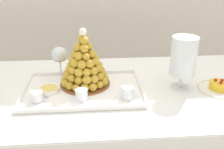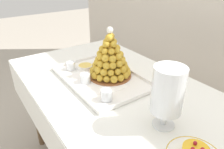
{
  "view_description": "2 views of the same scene",
  "coord_description": "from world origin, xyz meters",
  "px_view_note": "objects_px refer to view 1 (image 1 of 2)",
  "views": [
    {
      "loc": [
        -0.12,
        -1.13,
        1.34
      ],
      "look_at": [
        -0.04,
        -0.05,
        0.85
      ],
      "focal_mm": 40.7,
      "sensor_mm": 36.0,
      "label": 1
    },
    {
      "loc": [
        0.75,
        -0.6,
        1.34
      ],
      "look_at": [
        -0.03,
        -0.06,
        0.86
      ],
      "focal_mm": 34.17,
      "sensor_mm": 36.0,
      "label": 2
    }
  ],
  "objects_px": {
    "creme_brulee_ramekin": "(49,90)",
    "wine_glass": "(59,55)",
    "fruit_tart_plate": "(218,87)",
    "croquembouche": "(84,64)",
    "macaron_goblet": "(184,57)",
    "serving_tray": "(83,90)",
    "dessert_cup_mid_left": "(82,95)",
    "dessert_cup_left": "(37,96)",
    "dessert_cup_centre": "(128,93)"
  },
  "relations": [
    {
      "from": "serving_tray",
      "to": "fruit_tart_plate",
      "type": "xyz_separation_m",
      "value": [
        0.66,
        -0.04,
        0.01
      ]
    },
    {
      "from": "creme_brulee_ramekin",
      "to": "wine_glass",
      "type": "xyz_separation_m",
      "value": [
        0.04,
        0.18,
        0.11
      ]
    },
    {
      "from": "serving_tray",
      "to": "dessert_cup_left",
      "type": "bearing_deg",
      "value": -156.01
    },
    {
      "from": "serving_tray",
      "to": "croquembouche",
      "type": "height_order",
      "value": "croquembouche"
    },
    {
      "from": "dessert_cup_left",
      "to": "dessert_cup_centre",
      "type": "xyz_separation_m",
      "value": [
        0.41,
        -0.0,
        0.0
      ]
    },
    {
      "from": "dessert_cup_left",
      "to": "creme_brulee_ramekin",
      "type": "distance_m",
      "value": 0.09
    },
    {
      "from": "serving_tray",
      "to": "wine_glass",
      "type": "height_order",
      "value": "wine_glass"
    },
    {
      "from": "dessert_cup_centre",
      "to": "wine_glass",
      "type": "xyz_separation_m",
      "value": [
        -0.33,
        0.26,
        0.09
      ]
    },
    {
      "from": "dessert_cup_mid_left",
      "to": "fruit_tart_plate",
      "type": "xyz_separation_m",
      "value": [
        0.67,
        0.06,
        -0.02
      ]
    },
    {
      "from": "dessert_cup_mid_left",
      "to": "macaron_goblet",
      "type": "distance_m",
      "value": 0.51
    },
    {
      "from": "dessert_cup_centre",
      "to": "creme_brulee_ramekin",
      "type": "distance_m",
      "value": 0.38
    },
    {
      "from": "serving_tray",
      "to": "wine_glass",
      "type": "xyz_separation_m",
      "value": [
        -0.12,
        0.17,
        0.12
      ]
    },
    {
      "from": "macaron_goblet",
      "to": "wine_glass",
      "type": "xyz_separation_m",
      "value": [
        -0.61,
        0.17,
        -0.04
      ]
    },
    {
      "from": "dessert_cup_mid_left",
      "to": "dessert_cup_left",
      "type": "bearing_deg",
      "value": 178.24
    },
    {
      "from": "wine_glass",
      "to": "dessert_cup_centre",
      "type": "bearing_deg",
      "value": -38.9
    },
    {
      "from": "serving_tray",
      "to": "croquembouche",
      "type": "bearing_deg",
      "value": 82.11
    },
    {
      "from": "serving_tray",
      "to": "creme_brulee_ramekin",
      "type": "bearing_deg",
      "value": -176.0
    },
    {
      "from": "dessert_cup_left",
      "to": "dessert_cup_centre",
      "type": "distance_m",
      "value": 0.41
    },
    {
      "from": "creme_brulee_ramekin",
      "to": "wine_glass",
      "type": "relative_size",
      "value": 0.54
    },
    {
      "from": "dessert_cup_mid_left",
      "to": "creme_brulee_ramekin",
      "type": "bearing_deg",
      "value": 151.66
    },
    {
      "from": "dessert_cup_mid_left",
      "to": "macaron_goblet",
      "type": "xyz_separation_m",
      "value": [
        0.49,
        0.1,
        0.13
      ]
    },
    {
      "from": "croquembouche",
      "to": "dessert_cup_centre",
      "type": "xyz_separation_m",
      "value": [
        0.2,
        -0.15,
        -0.09
      ]
    },
    {
      "from": "dessert_cup_centre",
      "to": "macaron_goblet",
      "type": "bearing_deg",
      "value": 18.76
    },
    {
      "from": "serving_tray",
      "to": "fruit_tart_plate",
      "type": "relative_size",
      "value": 2.83
    },
    {
      "from": "dessert_cup_mid_left",
      "to": "fruit_tart_plate",
      "type": "bearing_deg",
      "value": 4.91
    },
    {
      "from": "serving_tray",
      "to": "croquembouche",
      "type": "xyz_separation_m",
      "value": [
        0.01,
        0.06,
        0.11
      ]
    },
    {
      "from": "dessert_cup_centre",
      "to": "fruit_tart_plate",
      "type": "distance_m",
      "value": 0.46
    },
    {
      "from": "croquembouche",
      "to": "macaron_goblet",
      "type": "xyz_separation_m",
      "value": [
        0.47,
        -0.06,
        0.04
      ]
    },
    {
      "from": "dessert_cup_left",
      "to": "creme_brulee_ramekin",
      "type": "bearing_deg",
      "value": 62.76
    },
    {
      "from": "dessert_cup_mid_left",
      "to": "wine_glass",
      "type": "distance_m",
      "value": 0.31
    },
    {
      "from": "croquembouche",
      "to": "dessert_cup_left",
      "type": "xyz_separation_m",
      "value": [
        -0.21,
        -0.15,
        -0.09
      ]
    },
    {
      "from": "wine_glass",
      "to": "croquembouche",
      "type": "bearing_deg",
      "value": -39.9
    },
    {
      "from": "dessert_cup_mid_left",
      "to": "wine_glass",
      "type": "relative_size",
      "value": 0.32
    },
    {
      "from": "dessert_cup_centre",
      "to": "croquembouche",
      "type": "bearing_deg",
      "value": 141.78
    },
    {
      "from": "dessert_cup_left",
      "to": "creme_brulee_ramekin",
      "type": "height_order",
      "value": "dessert_cup_left"
    },
    {
      "from": "dessert_cup_mid_left",
      "to": "creme_brulee_ramekin",
      "type": "height_order",
      "value": "dessert_cup_mid_left"
    },
    {
      "from": "dessert_cup_left",
      "to": "dessert_cup_mid_left",
      "type": "distance_m",
      "value": 0.2
    },
    {
      "from": "macaron_goblet",
      "to": "wine_glass",
      "type": "distance_m",
      "value": 0.63
    },
    {
      "from": "fruit_tart_plate",
      "to": "croquembouche",
      "type": "bearing_deg",
      "value": 171.42
    },
    {
      "from": "serving_tray",
      "to": "dessert_cup_left",
      "type": "distance_m",
      "value": 0.22
    },
    {
      "from": "serving_tray",
      "to": "dessert_cup_centre",
      "type": "relative_size",
      "value": 10.07
    },
    {
      "from": "dessert_cup_centre",
      "to": "creme_brulee_ramekin",
      "type": "relative_size",
      "value": 0.6
    },
    {
      "from": "fruit_tart_plate",
      "to": "dessert_cup_centre",
      "type": "bearing_deg",
      "value": -173.05
    },
    {
      "from": "serving_tray",
      "to": "dessert_cup_mid_left",
      "type": "relative_size",
      "value": 10.18
    },
    {
      "from": "croquembouche",
      "to": "creme_brulee_ramekin",
      "type": "distance_m",
      "value": 0.21
    },
    {
      "from": "serving_tray",
      "to": "macaron_goblet",
      "type": "xyz_separation_m",
      "value": [
        0.48,
        -0.0,
        0.16
      ]
    },
    {
      "from": "macaron_goblet",
      "to": "fruit_tart_plate",
      "type": "height_order",
      "value": "macaron_goblet"
    },
    {
      "from": "fruit_tart_plate",
      "to": "wine_glass",
      "type": "distance_m",
      "value": 0.82
    },
    {
      "from": "dessert_cup_centre",
      "to": "macaron_goblet",
      "type": "relative_size",
      "value": 0.21
    },
    {
      "from": "macaron_goblet",
      "to": "wine_glass",
      "type": "height_order",
      "value": "macaron_goblet"
    }
  ]
}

